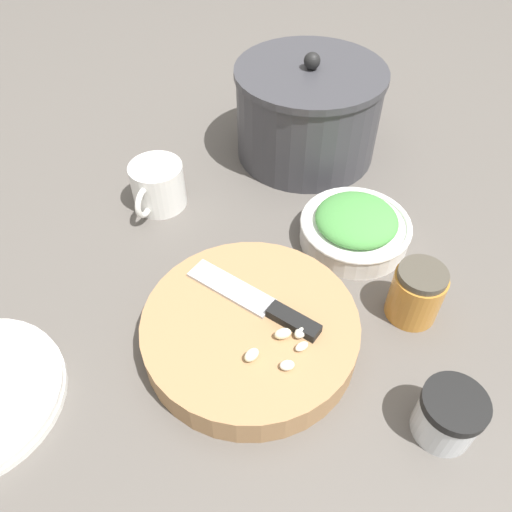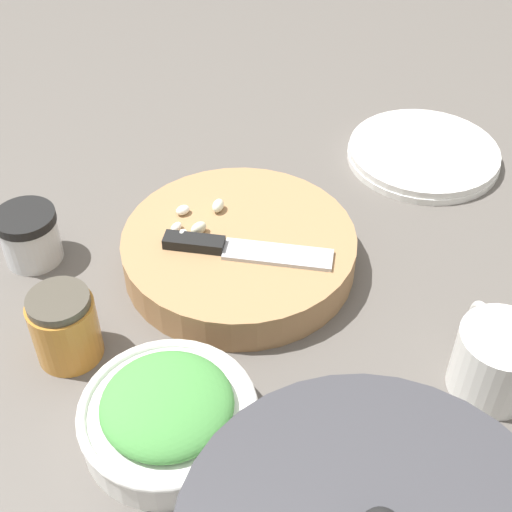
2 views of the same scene
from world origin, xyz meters
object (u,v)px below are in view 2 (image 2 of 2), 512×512
(cutting_board, at_px, (239,251))
(garlic_cloves, at_px, (195,221))
(chef_knife, at_px, (237,249))
(plate_stack, at_px, (423,154))
(herb_bowl, at_px, (168,414))
(spice_jar, at_px, (30,236))
(honey_jar, at_px, (65,327))
(coffee_mug, at_px, (496,360))

(cutting_board, height_order, garlic_cloves, garlic_cloves)
(chef_knife, xyz_separation_m, plate_stack, (-0.33, -0.14, -0.04))
(chef_knife, bearing_deg, herb_bowl, -6.54)
(spice_jar, distance_m, plate_stack, 0.56)
(chef_knife, distance_m, spice_jar, 0.26)
(cutting_board, distance_m, garlic_cloves, 0.06)
(garlic_cloves, xyz_separation_m, honey_jar, (0.17, 0.11, -0.01))
(chef_knife, relative_size, coffee_mug, 1.58)
(coffee_mug, bearing_deg, chef_knife, -50.50)
(plate_stack, xyz_separation_m, honey_jar, (0.54, 0.19, 0.03))
(garlic_cloves, height_order, herb_bowl, herb_bowl)
(garlic_cloves, relative_size, honey_jar, 0.95)
(spice_jar, height_order, plate_stack, spice_jar)
(cutting_board, bearing_deg, coffee_mug, 125.20)
(herb_bowl, bearing_deg, garlic_cloves, -112.26)
(cutting_board, relative_size, plate_stack, 1.28)
(herb_bowl, bearing_deg, chef_knife, -126.04)
(spice_jar, xyz_separation_m, honey_jar, (-0.02, 0.17, 0.01))
(chef_knife, xyz_separation_m, garlic_cloves, (0.03, -0.06, 0.00))
(coffee_mug, distance_m, plate_stack, 0.41)
(coffee_mug, height_order, honey_jar, honey_jar)
(cutting_board, relative_size, chef_knife, 1.51)
(spice_jar, height_order, coffee_mug, coffee_mug)
(garlic_cloves, bearing_deg, plate_stack, -167.24)
(cutting_board, height_order, honey_jar, honey_jar)
(cutting_board, bearing_deg, herb_bowl, 55.28)
(chef_knife, xyz_separation_m, coffee_mug, (-0.19, 0.24, -0.01))
(spice_jar, bearing_deg, coffee_mug, 139.28)
(cutting_board, bearing_deg, honey_jar, 17.80)
(chef_knife, height_order, coffee_mug, coffee_mug)
(herb_bowl, height_order, coffee_mug, coffee_mug)
(spice_jar, xyz_separation_m, coffee_mug, (-0.42, 0.36, 0.00))
(garlic_cloves, height_order, coffee_mug, coffee_mug)
(coffee_mug, bearing_deg, spice_jar, -40.72)
(cutting_board, height_order, chef_knife, chef_knife)
(chef_knife, relative_size, herb_bowl, 1.07)
(garlic_cloves, bearing_deg, cutting_board, 138.58)
(herb_bowl, bearing_deg, plate_stack, -145.11)
(garlic_cloves, relative_size, coffee_mug, 0.69)
(garlic_cloves, bearing_deg, coffee_mug, 127.21)
(herb_bowl, height_order, plate_stack, herb_bowl)
(garlic_cloves, distance_m, coffee_mug, 0.37)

